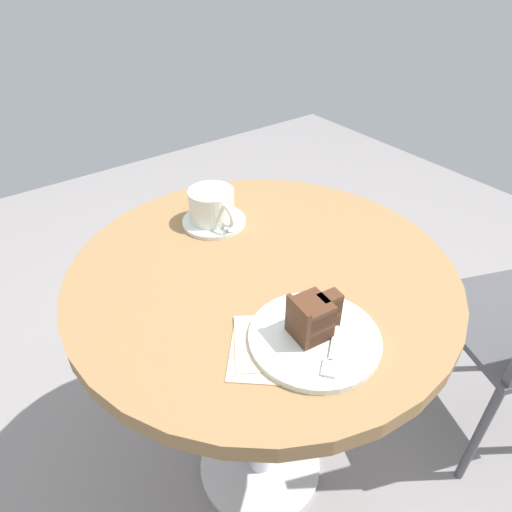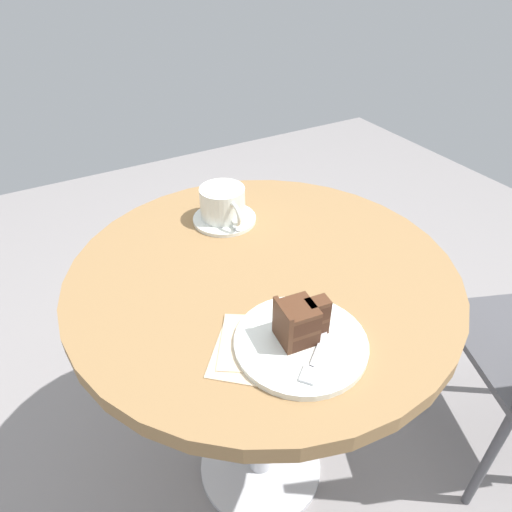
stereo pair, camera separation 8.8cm
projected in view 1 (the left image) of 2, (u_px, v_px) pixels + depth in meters
name	position (u px, v px, depth m)	size (l,w,h in m)	color
ground_plane	(260.00, 466.00, 1.36)	(4.40, 4.40, 0.01)	gray
cafe_table	(261.00, 313.00, 0.99)	(0.78, 0.78, 0.75)	olive
saucer	(214.00, 221.00, 1.05)	(0.15, 0.15, 0.01)	silver
coffee_cup	(212.00, 205.00, 1.03)	(0.14, 0.10, 0.07)	silver
teaspoon	(231.00, 224.00, 1.03)	(0.08, 0.06, 0.00)	silver
cake_plate	(314.00, 338.00, 0.76)	(0.22, 0.22, 0.01)	silver
cake_slice	(313.00, 317.00, 0.74)	(0.06, 0.09, 0.08)	#422619
fork	(332.00, 352.00, 0.72)	(0.09, 0.11, 0.00)	silver
napkin	(273.00, 346.00, 0.75)	(0.20, 0.20, 0.00)	beige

